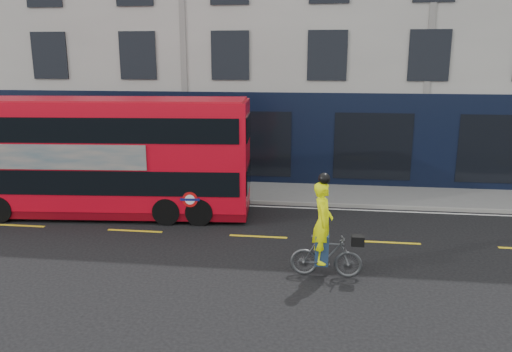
# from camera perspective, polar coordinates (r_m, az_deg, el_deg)

# --- Properties ---
(ground) EXTENTS (120.00, 120.00, 0.00)m
(ground) POSITION_cam_1_polar(r_m,az_deg,el_deg) (15.27, -15.69, -7.95)
(ground) COLOR black
(ground) RESTS_ON ground
(pavement) EXTENTS (60.00, 3.00, 0.12)m
(pavement) POSITION_cam_1_polar(r_m,az_deg,el_deg) (21.08, -8.87, -1.50)
(pavement) COLOR gray
(pavement) RESTS_ON ground
(kerb) EXTENTS (60.00, 0.12, 0.13)m
(kerb) POSITION_cam_1_polar(r_m,az_deg,el_deg) (19.69, -10.08, -2.60)
(kerb) COLOR gray
(kerb) RESTS_ON ground
(building_terrace) EXTENTS (50.00, 10.07, 15.00)m
(building_terrace) POSITION_cam_1_polar(r_m,az_deg,el_deg) (26.69, -5.45, 17.81)
(building_terrace) COLOR #AEADA4
(building_terrace) RESTS_ON ground
(road_edge_line) EXTENTS (58.00, 0.10, 0.01)m
(road_edge_line) POSITION_cam_1_polar(r_m,az_deg,el_deg) (19.44, -10.33, -3.02)
(road_edge_line) COLOR silver
(road_edge_line) RESTS_ON ground
(lane_dashes) EXTENTS (58.00, 0.12, 0.01)m
(lane_dashes) POSITION_cam_1_polar(r_m,az_deg,el_deg) (16.57, -13.68, -6.10)
(lane_dashes) COLOR yellow
(lane_dashes) RESTS_ON ground
(bus) EXTENTS (10.28, 3.12, 4.08)m
(bus) POSITION_cam_1_polar(r_m,az_deg,el_deg) (18.05, -16.96, 2.16)
(bus) COLOR red
(bus) RESTS_ON ground
(cyclist) EXTENTS (1.84, 0.77, 2.70)m
(cyclist) POSITION_cam_1_polar(r_m,az_deg,el_deg) (12.72, 7.87, -7.41)
(cyclist) COLOR #434648
(cyclist) RESTS_ON ground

